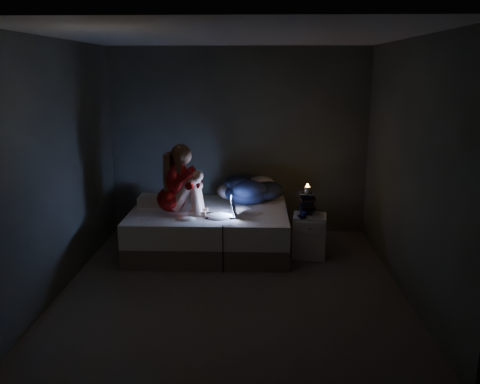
{
  "coord_description": "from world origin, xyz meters",
  "views": [
    {
      "loc": [
        0.25,
        -5.0,
        2.28
      ],
      "look_at": [
        0.05,
        1.0,
        0.8
      ],
      "focal_mm": 37.09,
      "sensor_mm": 36.0,
      "label": 1
    }
  ],
  "objects_px": {
    "candle": "(307,190)",
    "phone": "(303,217)",
    "nightstand": "(309,236)",
    "woman": "(171,179)",
    "bed": "(210,229)",
    "laptop": "(221,206)"
  },
  "relations": [
    {
      "from": "woman",
      "to": "candle",
      "type": "distance_m",
      "value": 1.69
    },
    {
      "from": "phone",
      "to": "nightstand",
      "type": "bearing_deg",
      "value": 33.21
    },
    {
      "from": "nightstand",
      "to": "candle",
      "type": "bearing_deg",
      "value": 122.08
    },
    {
      "from": "nightstand",
      "to": "woman",
      "type": "bearing_deg",
      "value": -171.9
    },
    {
      "from": "candle",
      "to": "phone",
      "type": "relative_size",
      "value": 0.57
    },
    {
      "from": "laptop",
      "to": "candle",
      "type": "bearing_deg",
      "value": 9.01
    },
    {
      "from": "bed",
      "to": "nightstand",
      "type": "xyz_separation_m",
      "value": [
        1.26,
        -0.19,
        -0.0
      ]
    },
    {
      "from": "woman",
      "to": "candle",
      "type": "xyz_separation_m",
      "value": [
        1.68,
        0.1,
        -0.15
      ]
    },
    {
      "from": "woman",
      "to": "phone",
      "type": "bearing_deg",
      "value": -0.45
    },
    {
      "from": "bed",
      "to": "woman",
      "type": "bearing_deg",
      "value": -153.99
    },
    {
      "from": "phone",
      "to": "bed",
      "type": "bearing_deg",
      "value": 147.77
    },
    {
      "from": "nightstand",
      "to": "phone",
      "type": "relative_size",
      "value": 3.83
    },
    {
      "from": "nightstand",
      "to": "phone",
      "type": "bearing_deg",
      "value": -122.37
    },
    {
      "from": "woman",
      "to": "laptop",
      "type": "distance_m",
      "value": 0.7
    },
    {
      "from": "laptop",
      "to": "bed",
      "type": "bearing_deg",
      "value": 115.87
    },
    {
      "from": "bed",
      "to": "candle",
      "type": "distance_m",
      "value": 1.36
    },
    {
      "from": "bed",
      "to": "laptop",
      "type": "relative_size",
      "value": 5.41
    },
    {
      "from": "laptop",
      "to": "phone",
      "type": "relative_size",
      "value": 2.62
    },
    {
      "from": "woman",
      "to": "laptop",
      "type": "bearing_deg",
      "value": -6.55
    },
    {
      "from": "laptop",
      "to": "phone",
      "type": "distance_m",
      "value": 1.01
    },
    {
      "from": "bed",
      "to": "nightstand",
      "type": "relative_size",
      "value": 3.7
    },
    {
      "from": "bed",
      "to": "nightstand",
      "type": "distance_m",
      "value": 1.28
    }
  ]
}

